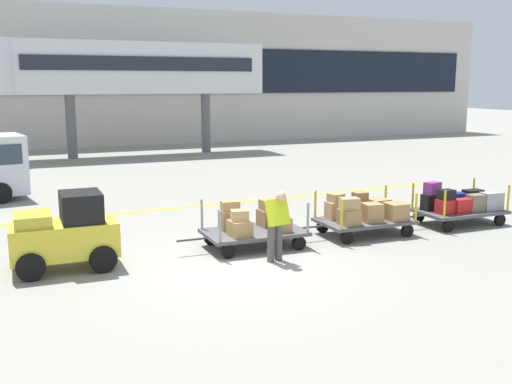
% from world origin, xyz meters
% --- Properties ---
extents(ground_plane, '(120.00, 120.00, 0.00)m').
position_xyz_m(ground_plane, '(0.00, 0.00, 0.00)').
color(ground_plane, gray).
extents(apron_lead_line, '(20.63, 1.59, 0.01)m').
position_xyz_m(apron_lead_line, '(0.38, 6.15, 0.00)').
color(apron_lead_line, yellow).
rests_on(apron_lead_line, ground_plane).
extents(terminal_building, '(56.34, 2.51, 8.18)m').
position_xyz_m(terminal_building, '(0.00, 25.98, 4.10)').
color(terminal_building, '#BCB7AD').
rests_on(terminal_building, ground_plane).
extents(jet_bridge, '(14.97, 3.00, 5.80)m').
position_xyz_m(jet_bridge, '(0.49, 19.99, 4.46)').
color(jet_bridge, silver).
rests_on(jet_bridge, ground_plane).
extents(baggage_tug, '(2.10, 1.23, 1.58)m').
position_xyz_m(baggage_tug, '(-3.36, 1.18, 0.75)').
color(baggage_tug, gold).
rests_on(baggage_tug, ground_plane).
extents(baggage_cart_lead, '(3.00, 1.41, 1.10)m').
position_xyz_m(baggage_cart_lead, '(0.80, 1.22, 0.53)').
color(baggage_cart_lead, '#4C4C4F').
rests_on(baggage_cart_lead, ground_plane).
extents(baggage_cart_middle, '(3.00, 1.41, 1.10)m').
position_xyz_m(baggage_cart_middle, '(3.81, 1.19, 0.55)').
color(baggage_cart_middle, '#4C4C4F').
rests_on(baggage_cart_middle, ground_plane).
extents(baggage_cart_tail, '(3.00, 1.41, 1.15)m').
position_xyz_m(baggage_cart_tail, '(6.79, 1.20, 0.54)').
color(baggage_cart_tail, '#4C4C4F').
rests_on(baggage_cart_tail, ground_plane).
extents(baggage_handler, '(0.47, 0.48, 1.56)m').
position_xyz_m(baggage_handler, '(0.83, -0.03, 0.87)').
color(baggage_handler, '#4C4C4C').
rests_on(baggage_handler, ground_plane).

